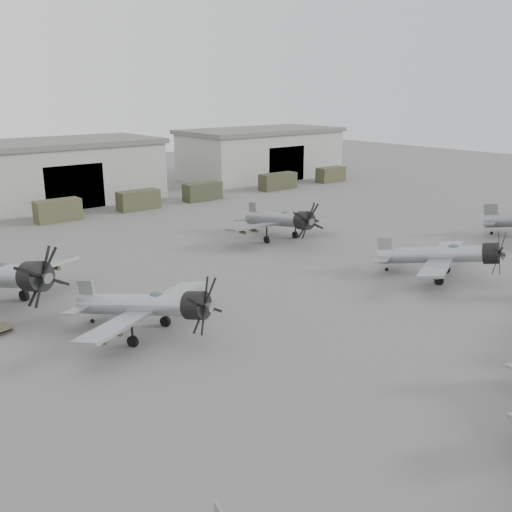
% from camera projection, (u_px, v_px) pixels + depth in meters
% --- Properties ---
extents(ground, '(220.00, 220.00, 0.00)m').
position_uv_depth(ground, '(433.00, 349.00, 35.58)').
color(ground, '#60605D').
rests_on(ground, ground).
extents(hangar_center, '(29.00, 14.80, 8.70)m').
position_uv_depth(hangar_center, '(55.00, 172.00, 80.19)').
color(hangar_center, '#B3B5A9').
rests_on(hangar_center, ground).
extents(hangar_right, '(29.00, 14.80, 8.70)m').
position_uv_depth(hangar_right, '(261.00, 153.00, 103.39)').
color(hangar_right, '#B3B5A9').
rests_on(hangar_right, ground).
extents(support_truck_3, '(5.44, 2.20, 2.64)m').
position_uv_depth(support_truck_3, '(58.00, 210.00, 69.49)').
color(support_truck_3, '#47472E').
rests_on(support_truck_3, ground).
extents(support_truck_4, '(5.64, 2.20, 2.55)m').
position_uv_depth(support_truck_4, '(139.00, 200.00, 76.20)').
color(support_truck_4, '#3F412A').
rests_on(support_truck_4, ground).
extents(support_truck_5, '(5.69, 2.20, 2.54)m').
position_uv_depth(support_truck_5, '(203.00, 192.00, 82.52)').
color(support_truck_5, '#363925').
rests_on(support_truck_5, ground).
extents(support_truck_6, '(6.51, 2.20, 2.59)m').
position_uv_depth(support_truck_6, '(278.00, 181.00, 91.43)').
color(support_truck_6, '#383A26').
rests_on(support_truck_6, ground).
extents(support_truck_7, '(5.41, 2.20, 2.52)m').
position_uv_depth(support_truck_7, '(331.00, 174.00, 98.94)').
color(support_truck_7, '#41412A').
rests_on(support_truck_7, ground).
extents(aircraft_mid_1, '(11.54, 10.46, 4.73)m').
position_uv_depth(aircraft_mid_1, '(150.00, 306.00, 36.81)').
color(aircraft_mid_1, '#9DA1A6').
rests_on(aircraft_mid_1, ground).
extents(aircraft_mid_2, '(11.40, 10.33, 4.66)m').
position_uv_depth(aircraft_mid_2, '(446.00, 255.00, 48.08)').
color(aircraft_mid_2, '#96989F').
rests_on(aircraft_mid_2, ground).
extents(aircraft_far_1, '(12.58, 11.32, 5.01)m').
position_uv_depth(aircraft_far_1, '(282.00, 220.00, 60.18)').
color(aircraft_far_1, gray).
rests_on(aircraft_far_1, ground).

